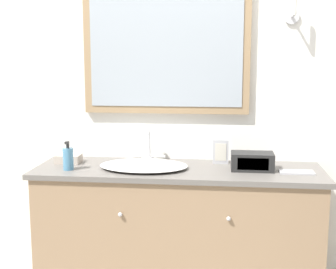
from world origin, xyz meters
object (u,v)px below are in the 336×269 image
(sink_basin, at_px, (144,165))
(picture_frame, at_px, (221,152))
(soap_bottle, at_px, (68,158))
(appliance_box, at_px, (252,161))

(sink_basin, height_order, picture_frame, sink_basin)
(soap_bottle, distance_m, appliance_box, 1.06)
(sink_basin, relative_size, soap_bottle, 3.06)
(sink_basin, xyz_separation_m, soap_bottle, (-0.43, -0.09, 0.05))
(soap_bottle, height_order, picture_frame, soap_bottle)
(appliance_box, bearing_deg, sink_basin, -177.85)
(sink_basin, distance_m, soap_bottle, 0.44)
(sink_basin, bearing_deg, appliance_box, 2.15)
(soap_bottle, relative_size, picture_frame, 1.14)
(picture_frame, bearing_deg, sink_basin, -159.61)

